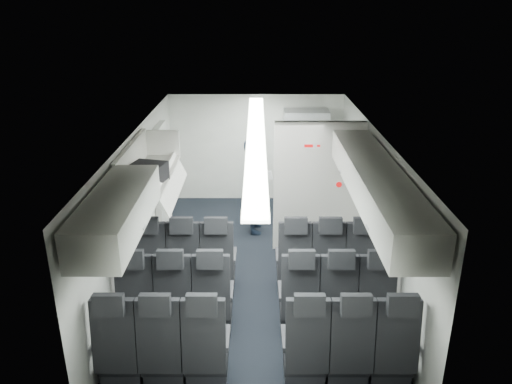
{
  "coord_description": "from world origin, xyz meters",
  "views": [
    {
      "loc": [
        0.01,
        -6.59,
        3.88
      ],
      "look_at": [
        0.0,
        0.4,
        1.15
      ],
      "focal_mm": 35.0,
      "sensor_mm": 36.0,
      "label": 1
    }
  ],
  "objects_px": {
    "boarding_door": "(162,178)",
    "carry_on_bag": "(150,172)",
    "seat_row_front": "(256,267)",
    "seat_row_mid": "(256,304)",
    "galley_unit": "(305,158)",
    "seat_row_rear": "(256,353)",
    "flight_attendant": "(255,186)"
  },
  "relations": [
    {
      "from": "seat_row_front",
      "to": "carry_on_bag",
      "type": "height_order",
      "value": "carry_on_bag"
    },
    {
      "from": "seat_row_rear",
      "to": "boarding_door",
      "type": "relative_size",
      "value": 1.79
    },
    {
      "from": "seat_row_rear",
      "to": "galley_unit",
      "type": "height_order",
      "value": "galley_unit"
    },
    {
      "from": "boarding_door",
      "to": "flight_attendant",
      "type": "distance_m",
      "value": 1.63
    },
    {
      "from": "seat_row_front",
      "to": "galley_unit",
      "type": "bearing_deg",
      "value": 73.72
    },
    {
      "from": "seat_row_mid",
      "to": "galley_unit",
      "type": "relative_size",
      "value": 1.75
    },
    {
      "from": "seat_row_front",
      "to": "flight_attendant",
      "type": "xyz_separation_m",
      "value": [
        -0.02,
        2.0,
        0.44
      ]
    },
    {
      "from": "boarding_door",
      "to": "carry_on_bag",
      "type": "distance_m",
      "value": 2.24
    },
    {
      "from": "galley_unit",
      "to": "carry_on_bag",
      "type": "height_order",
      "value": "carry_on_bag"
    },
    {
      "from": "boarding_door",
      "to": "seat_row_rear",
      "type": "bearing_deg",
      "value": -67.13
    },
    {
      "from": "carry_on_bag",
      "to": "boarding_door",
      "type": "bearing_deg",
      "value": 112.0
    },
    {
      "from": "seat_row_rear",
      "to": "seat_row_front",
      "type": "bearing_deg",
      "value": 90.0
    },
    {
      "from": "seat_row_front",
      "to": "seat_row_rear",
      "type": "height_order",
      "value": "same"
    },
    {
      "from": "seat_row_mid",
      "to": "carry_on_bag",
      "type": "height_order",
      "value": "carry_on_bag"
    },
    {
      "from": "boarding_door",
      "to": "flight_attendant",
      "type": "relative_size",
      "value": 1.1
    },
    {
      "from": "flight_attendant",
      "to": "carry_on_bag",
      "type": "bearing_deg",
      "value": 141.09
    },
    {
      "from": "seat_row_front",
      "to": "flight_attendant",
      "type": "height_order",
      "value": "flight_attendant"
    },
    {
      "from": "seat_row_front",
      "to": "galley_unit",
      "type": "relative_size",
      "value": 1.75
    },
    {
      "from": "seat_row_mid",
      "to": "boarding_door",
      "type": "xyz_separation_m",
      "value": [
        -1.64,
        2.99,
        0.55
      ]
    },
    {
      "from": "seat_row_front",
      "to": "galley_unit",
      "type": "height_order",
      "value": "galley_unit"
    },
    {
      "from": "seat_row_mid",
      "to": "seat_row_rear",
      "type": "relative_size",
      "value": 1.0
    },
    {
      "from": "galley_unit",
      "to": "boarding_door",
      "type": "relative_size",
      "value": 1.02
    },
    {
      "from": "seat_row_front",
      "to": "carry_on_bag",
      "type": "xyz_separation_m",
      "value": [
        -1.37,
        0.02,
        1.38
      ]
    },
    {
      "from": "flight_attendant",
      "to": "seat_row_front",
      "type": "bearing_deg",
      "value": 175.92
    },
    {
      "from": "carry_on_bag",
      "to": "seat_row_mid",
      "type": "bearing_deg",
      "value": -19.16
    },
    {
      "from": "seat_row_mid",
      "to": "carry_on_bag",
      "type": "xyz_separation_m",
      "value": [
        -1.37,
        0.92,
        1.38
      ]
    },
    {
      "from": "seat_row_mid",
      "to": "carry_on_bag",
      "type": "bearing_deg",
      "value": 146.19
    },
    {
      "from": "seat_row_front",
      "to": "seat_row_mid",
      "type": "height_order",
      "value": "same"
    },
    {
      "from": "boarding_door",
      "to": "flight_attendant",
      "type": "bearing_deg",
      "value": -2.9
    },
    {
      "from": "galley_unit",
      "to": "boarding_door",
      "type": "bearing_deg",
      "value": -155.72
    },
    {
      "from": "seat_row_front",
      "to": "boarding_door",
      "type": "xyz_separation_m",
      "value": [
        -1.64,
        2.09,
        0.55
      ]
    },
    {
      "from": "seat_row_front",
      "to": "seat_row_mid",
      "type": "distance_m",
      "value": 0.9
    }
  ]
}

